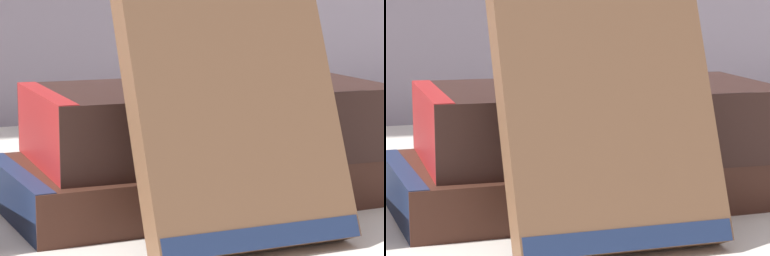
% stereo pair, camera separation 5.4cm
% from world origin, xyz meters
% --- Properties ---
extents(ground_plane, '(3.00, 3.00, 0.00)m').
position_xyz_m(ground_plane, '(0.00, 0.00, 0.00)').
color(ground_plane, silver).
extents(book_flat_bottom, '(0.24, 0.13, 0.03)m').
position_xyz_m(book_flat_bottom, '(-0.01, 0.03, 0.02)').
color(book_flat_bottom, '#422319').
rests_on(book_flat_bottom, ground_plane).
extents(book_flat_top, '(0.23, 0.13, 0.05)m').
position_xyz_m(book_flat_top, '(0.00, 0.03, 0.05)').
color(book_flat_top, '#331E19').
rests_on(book_flat_top, book_flat_bottom).
extents(book_leaning_front, '(0.12, 0.07, 0.14)m').
position_xyz_m(book_leaning_front, '(-0.02, -0.07, 0.07)').
color(book_leaning_front, brown).
rests_on(book_leaning_front, ground_plane).
extents(pocket_watch, '(0.06, 0.06, 0.01)m').
position_xyz_m(pocket_watch, '(0.03, 0.01, 0.08)').
color(pocket_watch, silver).
rests_on(pocket_watch, book_flat_top).
extents(reading_glasses, '(0.10, 0.05, 0.00)m').
position_xyz_m(reading_glasses, '(-0.10, 0.14, 0.00)').
color(reading_glasses, black).
rests_on(reading_glasses, ground_plane).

